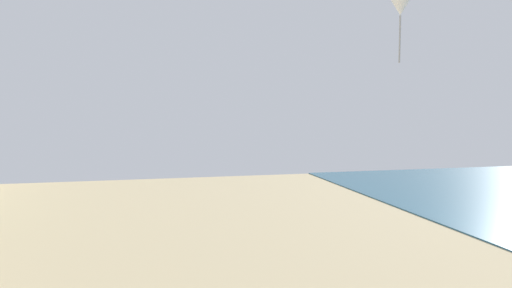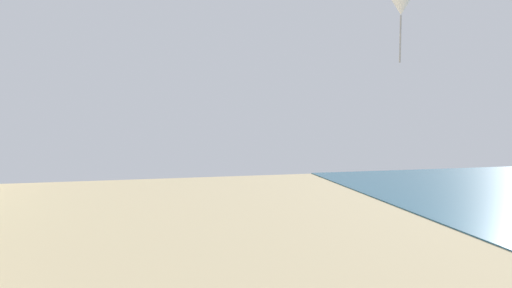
# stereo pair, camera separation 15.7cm
# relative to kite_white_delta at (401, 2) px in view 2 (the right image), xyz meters

# --- Properties ---
(kite_white_delta) EXTENTS (1.29, 1.29, 2.94)m
(kite_white_delta) POSITION_rel_kite_white_delta_xyz_m (0.00, 0.00, 0.00)
(kite_white_delta) COLOR white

